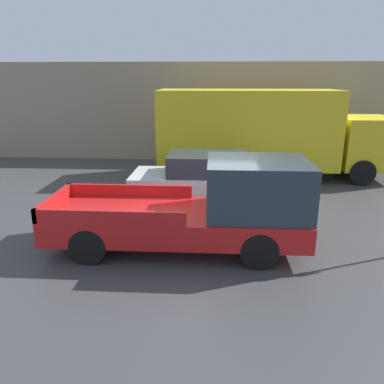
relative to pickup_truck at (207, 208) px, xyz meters
name	(u,v)px	position (x,y,z in m)	size (l,w,h in m)	color
ground_plane	(206,241)	(-0.02, 0.39, -0.98)	(60.00, 60.00, 0.00)	#3D3D3F
building_wall	(211,112)	(-0.02, 9.80, 1.27)	(28.00, 0.15, 4.49)	gray
pickup_truck	(207,208)	(0.00, 0.00, 0.00)	(5.79, 2.04, 2.10)	red
car	(206,178)	(-0.11, 3.36, -0.17)	(4.52, 1.92, 1.57)	silver
delivery_truck	(264,131)	(2.10, 6.85, 0.83)	(8.92, 2.58, 3.37)	gold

